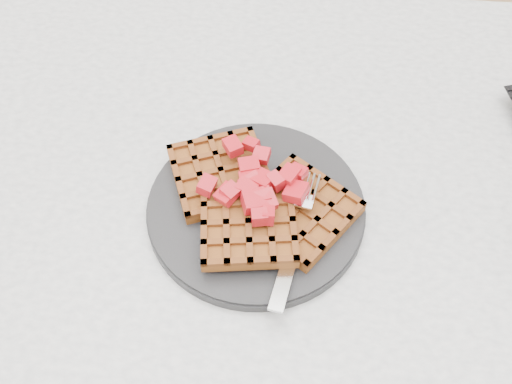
# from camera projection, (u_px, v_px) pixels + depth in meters

# --- Properties ---
(ground) EXTENTS (4.00, 4.00, 0.00)m
(ground) POSITION_uv_depth(u_px,v_px,m) (295.00, 383.00, 1.30)
(ground) COLOR tan
(ground) RESTS_ON ground
(table) EXTENTS (1.20, 0.80, 0.75)m
(table) POSITION_uv_depth(u_px,v_px,m) (320.00, 241.00, 0.79)
(table) COLOR silver
(table) RESTS_ON ground
(plate) EXTENTS (0.26, 0.26, 0.02)m
(plate) POSITION_uv_depth(u_px,v_px,m) (256.00, 208.00, 0.67)
(plate) COLOR black
(plate) RESTS_ON table
(waffles) EXTENTS (0.24, 0.20, 0.03)m
(waffles) POSITION_uv_depth(u_px,v_px,m) (256.00, 201.00, 0.65)
(waffles) COLOR brown
(waffles) RESTS_ON plate
(strawberry_pile) EXTENTS (0.15, 0.15, 0.02)m
(strawberry_pile) POSITION_uv_depth(u_px,v_px,m) (256.00, 185.00, 0.63)
(strawberry_pile) COLOR #9C0310
(strawberry_pile) RESTS_ON waffles
(fork) EXTENTS (0.06, 0.18, 0.02)m
(fork) POSITION_uv_depth(u_px,v_px,m) (297.00, 234.00, 0.63)
(fork) COLOR silver
(fork) RESTS_ON plate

